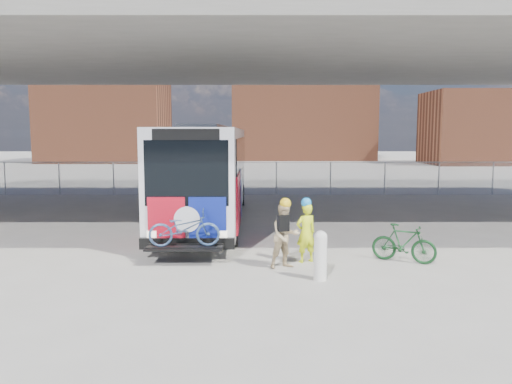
{
  "coord_description": "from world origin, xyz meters",
  "views": [
    {
      "loc": [
        -0.18,
        -15.45,
        3.38
      ],
      "look_at": [
        -0.15,
        -0.28,
        1.6
      ],
      "focal_mm": 35.0,
      "sensor_mm": 36.0,
      "label": 1
    }
  ],
  "objects_px": {
    "cyclist_hivis": "(306,231)",
    "cyclist_tan": "(285,235)",
    "bike_parked": "(404,243)",
    "bus": "(208,167)",
    "bollard": "(320,254)"
  },
  "relations": [
    {
      "from": "cyclist_tan",
      "to": "bike_parked",
      "type": "bearing_deg",
      "value": -13.49
    },
    {
      "from": "cyclist_hivis",
      "to": "bollard",
      "type": "bearing_deg",
      "value": 71.04
    },
    {
      "from": "cyclist_hivis",
      "to": "cyclist_tan",
      "type": "relative_size",
      "value": 0.96
    },
    {
      "from": "cyclist_tan",
      "to": "bike_parked",
      "type": "distance_m",
      "value": 3.24
    },
    {
      "from": "cyclist_hivis",
      "to": "bike_parked",
      "type": "height_order",
      "value": "cyclist_hivis"
    },
    {
      "from": "cyclist_hivis",
      "to": "cyclist_tan",
      "type": "height_order",
      "value": "cyclist_tan"
    },
    {
      "from": "bollard",
      "to": "bike_parked",
      "type": "distance_m",
      "value": 2.91
    },
    {
      "from": "bus",
      "to": "bollard",
      "type": "height_order",
      "value": "bus"
    },
    {
      "from": "cyclist_tan",
      "to": "bike_parked",
      "type": "xyz_separation_m",
      "value": [
        3.17,
        0.58,
        -0.34
      ]
    },
    {
      "from": "cyclist_tan",
      "to": "bike_parked",
      "type": "height_order",
      "value": "cyclist_tan"
    },
    {
      "from": "cyclist_tan",
      "to": "bus",
      "type": "bearing_deg",
      "value": 86.63
    },
    {
      "from": "bus",
      "to": "cyclist_hivis",
      "type": "relative_size",
      "value": 7.51
    },
    {
      "from": "bus",
      "to": "bike_parked",
      "type": "bearing_deg",
      "value": -47.69
    },
    {
      "from": "cyclist_hivis",
      "to": "bike_parked",
      "type": "relative_size",
      "value": 1.02
    },
    {
      "from": "bike_parked",
      "to": "bollard",
      "type": "bearing_deg",
      "value": 151.89
    }
  ]
}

